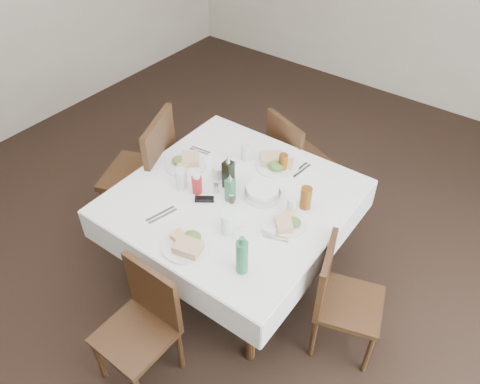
{
  "coord_description": "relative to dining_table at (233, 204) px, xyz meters",
  "views": [
    {
      "loc": [
        1.36,
        -1.57,
        2.79
      ],
      "look_at": [
        -0.0,
        0.25,
        0.8
      ],
      "focal_mm": 35.0,
      "sensor_mm": 36.0,
      "label": 1
    }
  ],
  "objects": [
    {
      "name": "ground_plane",
      "position": [
        0.05,
        -0.23,
        -0.69
      ],
      "size": [
        7.0,
        7.0,
        0.0
      ],
      "primitive_type": "plane",
      "color": "black"
    },
    {
      "name": "room_shell",
      "position": [
        0.05,
        -0.23,
        1.02
      ],
      "size": [
        6.04,
        7.04,
        2.8
      ],
      "color": "beige",
      "rests_on": "ground"
    },
    {
      "name": "dining_table",
      "position": [
        0.0,
        0.0,
        0.0
      ],
      "size": [
        1.42,
        1.42,
        0.76
      ],
      "color": "black",
      "rests_on": "ground"
    },
    {
      "name": "chair_north",
      "position": [
        -0.07,
        0.88,
        -0.18
      ],
      "size": [
        0.55,
        0.55,
        0.89
      ],
      "color": "black",
      "rests_on": "ground"
    },
    {
      "name": "chair_south",
      "position": [
        0.04,
        -0.9,
        -0.21
      ],
      "size": [
        0.4,
        0.4,
        0.83
      ],
      "color": "black",
      "rests_on": "ground"
    },
    {
      "name": "chair_east",
      "position": [
        0.85,
        -0.07,
        -0.22
      ],
      "size": [
        0.49,
        0.49,
        0.82
      ],
      "color": "black",
      "rests_on": "ground"
    },
    {
      "name": "chair_west",
      "position": [
        -0.83,
        0.02,
        -0.1
      ],
      "size": [
        0.63,
        0.63,
        1.03
      ],
      "color": "black",
      "rests_on": "ground"
    },
    {
      "name": "meal_north",
      "position": [
        0.05,
        0.43,
        0.1
      ],
      "size": [
        0.31,
        0.31,
        0.07
      ],
      "color": "white",
      "rests_on": "dining_table"
    },
    {
      "name": "meal_south",
      "position": [
        0.06,
        -0.52,
        0.1
      ],
      "size": [
        0.29,
        0.29,
        0.06
      ],
      "color": "white",
      "rests_on": "dining_table"
    },
    {
      "name": "meal_east",
      "position": [
        0.43,
        -0.02,
        0.1
      ],
      "size": [
        0.24,
        0.24,
        0.05
      ],
      "color": "white",
      "rests_on": "dining_table"
    },
    {
      "name": "meal_west",
      "position": [
        -0.46,
        0.05,
        0.1
      ],
      "size": [
        0.28,
        0.28,
        0.06
      ],
      "color": "white",
      "rests_on": "dining_table"
    },
    {
      "name": "side_plate_a",
      "position": [
        -0.25,
        0.26,
        0.08
      ],
      "size": [
        0.18,
        0.18,
        0.01
      ],
      "color": "white",
      "rests_on": "dining_table"
    },
    {
      "name": "side_plate_b",
      "position": [
        0.29,
        -0.24,
        0.08
      ],
      "size": [
        0.15,
        0.15,
        0.01
      ],
      "color": "white",
      "rests_on": "dining_table"
    },
    {
      "name": "water_n",
      "position": [
        -0.16,
        0.36,
        0.14
      ],
      "size": [
        0.06,
        0.06,
        0.12
      ],
      "color": "silver",
      "rests_on": "dining_table"
    },
    {
      "name": "water_s",
      "position": [
        0.18,
        -0.29,
        0.15
      ],
      "size": [
        0.08,
        0.08,
        0.14
      ],
      "color": "silver",
      "rests_on": "dining_table"
    },
    {
      "name": "water_e",
      "position": [
        0.39,
        0.09,
        0.13
      ],
      "size": [
        0.06,
        0.06,
        0.11
      ],
      "color": "silver",
      "rests_on": "dining_table"
    },
    {
      "name": "water_w",
      "position": [
        -0.32,
        -0.14,
        0.15
      ],
      "size": [
        0.08,
        0.08,
        0.14
      ],
      "color": "silver",
      "rests_on": "dining_table"
    },
    {
      "name": "iced_tea_a",
      "position": [
        0.11,
        0.42,
        0.14
      ],
      "size": [
        0.06,
        0.06,
        0.13
      ],
      "color": "brown",
      "rests_on": "dining_table"
    },
    {
      "name": "iced_tea_b",
      "position": [
        0.43,
        0.18,
        0.15
      ],
      "size": [
        0.07,
        0.07,
        0.15
      ],
      "color": "brown",
      "rests_on": "dining_table"
    },
    {
      "name": "bread_basket",
      "position": [
        0.16,
        0.1,
        0.11
      ],
      "size": [
        0.23,
        0.23,
        0.08
      ],
      "color": "silver",
      "rests_on": "dining_table"
    },
    {
      "name": "oil_cruet_dark",
      "position": [
        -0.08,
        0.05,
        0.19
      ],
      "size": [
        0.06,
        0.06,
        0.26
      ],
      "color": "black",
      "rests_on": "dining_table"
    },
    {
      "name": "oil_cruet_green",
      "position": [
        0.01,
        -0.05,
        0.17
      ],
      "size": [
        0.05,
        0.05,
        0.21
      ],
      "color": "#276C44",
      "rests_on": "dining_table"
    },
    {
      "name": "ketchup_bottle",
      "position": [
        -0.21,
        -0.12,
        0.14
      ],
      "size": [
        0.07,
        0.07,
        0.15
      ],
      "color": "#AE2023",
      "rests_on": "dining_table"
    },
    {
      "name": "salt_shaker",
      "position": [
        -0.1,
        -0.05,
        0.11
      ],
      "size": [
        0.03,
        0.03,
        0.08
      ],
      "color": "white",
      "rests_on": "dining_table"
    },
    {
      "name": "pepper_shaker",
      "position": [
        0.04,
        -0.06,
        0.12
      ],
      "size": [
        0.03,
        0.03,
        0.08
      ],
      "color": "#3B2922",
      "rests_on": "dining_table"
    },
    {
      "name": "coffee_mug",
      "position": [
        -0.18,
        0.08,
        0.12
      ],
      "size": [
        0.13,
        0.14,
        0.1
      ],
      "color": "white",
      "rests_on": "dining_table"
    },
    {
      "name": "sunglasses",
      "position": [
        -0.11,
        -0.15,
        0.09
      ],
      "size": [
        0.12,
        0.1,
        0.03
      ],
      "color": "black",
      "rests_on": "dining_table"
    },
    {
      "name": "green_bottle",
      "position": [
        0.42,
        -0.47,
        0.19
      ],
      "size": [
        0.07,
        0.07,
        0.26
      ],
      "color": "#276C44",
      "rests_on": "dining_table"
    },
    {
      "name": "sugar_caddy",
      "position": [
        0.38,
        -0.15,
        0.1
      ],
      "size": [
        0.08,
        0.05,
        0.04
      ],
      "color": "white",
      "rests_on": "dining_table"
    },
    {
      "name": "cutlery_n",
      "position": [
        0.22,
        0.48,
        0.08
      ],
      "size": [
        0.07,
        0.2,
        0.01
      ],
      "color": "silver",
      "rests_on": "dining_table"
    },
    {
      "name": "cutlery_s",
      "position": [
        -0.24,
        -0.42,
        0.08
      ],
      "size": [
        0.1,
        0.21,
        0.01
      ],
      "color": "silver",
      "rests_on": "dining_table"
    },
    {
      "name": "cutlery_e",
      "position": [
        0.43,
        -0.16,
        0.08
      ],
      "size": [
        0.16,
        0.09,
        0.01
      ],
      "color": "silver",
      "rests_on": "dining_table"
    },
    {
      "name": "cutlery_w",
      "position": [
        -0.49,
        0.24,
        0.08
      ],
      "size": [
        0.16,
        0.06,
        0.01
      ],
      "color": "silver",
      "rests_on": "dining_table"
    }
  ]
}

